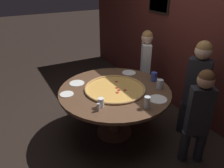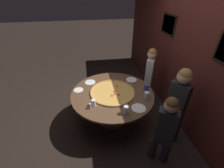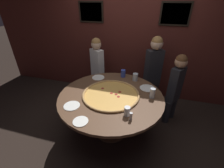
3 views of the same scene
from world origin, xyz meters
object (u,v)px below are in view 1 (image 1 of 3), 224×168
at_px(dining_table, 115,98).
at_px(white_plate_far_back, 77,83).
at_px(drink_cup_far_left, 147,102).
at_px(diner_far_right, 199,113).
at_px(diner_side_right, 145,63).
at_px(drink_cup_centre_back, 160,84).
at_px(condiment_shaker, 98,107).
at_px(giant_pizza, 115,88).
at_px(white_plate_near_front, 129,73).
at_px(drink_cup_near_right, 154,77).
at_px(diner_centre_back, 197,85).
at_px(white_plate_beside_cup, 158,99).
at_px(white_plate_right_side, 67,94).
at_px(drink_cup_beside_pizza, 101,103).

height_order(dining_table, white_plate_far_back, white_plate_far_back).
xyz_separation_m(drink_cup_far_left, diner_far_right, (0.36, 0.48, -0.10)).
xyz_separation_m(white_plate_far_back, diner_side_right, (-0.15, 1.35, 0.01)).
height_order(drink_cup_centre_back, condiment_shaker, drink_cup_centre_back).
height_order(giant_pizza, condiment_shaker, condiment_shaker).
bearing_deg(giant_pizza, white_plate_near_front, 128.23).
height_order(drink_cup_centre_back, drink_cup_near_right, drink_cup_near_right).
xyz_separation_m(drink_cup_far_left, diner_centre_back, (-0.03, 0.86, -0.00)).
bearing_deg(white_plate_beside_cup, diner_side_right, 150.35).
relative_size(dining_table, white_plate_right_side, 8.47).
distance_m(giant_pizza, white_plate_beside_cup, 0.61).
xyz_separation_m(drink_cup_beside_pizza, diner_side_right, (-0.89, 1.32, -0.04)).
xyz_separation_m(drink_cup_beside_pizza, drink_cup_near_right, (-0.27, 1.01, 0.01)).
distance_m(dining_table, drink_cup_beside_pizza, 0.52).
height_order(white_plate_right_side, white_plate_far_back, same).
bearing_deg(giant_pizza, diner_centre_back, 60.01).
relative_size(diner_far_right, diner_centre_back, 0.88).
bearing_deg(condiment_shaker, diner_far_right, 60.33).
bearing_deg(white_plate_beside_cup, white_plate_near_front, 171.24).
height_order(giant_pizza, white_plate_beside_cup, giant_pizza).
bearing_deg(diner_side_right, white_plate_right_side, 134.93).
distance_m(dining_table, drink_cup_centre_back, 0.65).
height_order(white_plate_far_back, white_plate_beside_cup, same).
height_order(white_plate_far_back, diner_far_right, diner_far_right).
distance_m(drink_cup_far_left, diner_far_right, 0.61).
bearing_deg(diner_side_right, white_plate_far_back, 127.34).
bearing_deg(dining_table, white_plate_right_side, -106.38).
relative_size(drink_cup_beside_pizza, diner_side_right, 0.09).
distance_m(dining_table, diner_centre_back, 1.13).
height_order(drink_cup_centre_back, diner_side_right, diner_side_right).
bearing_deg(dining_table, drink_cup_near_right, 85.98).
xyz_separation_m(giant_pizza, drink_cup_near_right, (0.04, 0.64, 0.05)).
bearing_deg(dining_table, giant_pizza, -79.54).
bearing_deg(white_plate_beside_cup, diner_far_right, 28.86).
xyz_separation_m(diner_side_right, diner_centre_back, (1.13, 0.01, 0.06)).
relative_size(drink_cup_centre_back, drink_cup_far_left, 0.89).
xyz_separation_m(drink_cup_centre_back, drink_cup_beside_pizza, (0.04, -0.93, -0.00)).
height_order(dining_table, drink_cup_centre_back, drink_cup_centre_back).
bearing_deg(diner_side_right, white_plate_beside_cup, -178.59).
bearing_deg(white_plate_far_back, giant_pizza, 42.54).
bearing_deg(giant_pizza, drink_cup_beside_pizza, -49.72).
distance_m(drink_cup_beside_pizza, white_plate_far_back, 0.74).
xyz_separation_m(white_plate_far_back, white_plate_beside_cup, (0.93, 0.73, 0.00)).
relative_size(giant_pizza, diner_centre_back, 0.59).
distance_m(drink_cup_centre_back, white_plate_far_back, 1.18).
distance_m(drink_cup_near_right, white_plate_near_front, 0.46).
height_order(giant_pizza, drink_cup_centre_back, drink_cup_centre_back).
distance_m(drink_cup_centre_back, white_plate_near_front, 0.66).
xyz_separation_m(giant_pizza, white_plate_far_back, (-0.43, -0.39, -0.01)).
bearing_deg(white_plate_beside_cup, diner_centre_back, 84.97).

